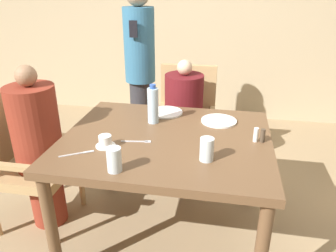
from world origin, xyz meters
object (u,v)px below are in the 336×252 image
at_px(chair_left_side, 22,156).
at_px(diner_in_far_chair, 184,120).
at_px(glass_tall_near, 114,160).
at_px(glass_tall_mid, 207,149).
at_px(teacup_with_saucer, 105,142).
at_px(water_bottle, 153,105).
at_px(plate_main_left, 219,121).
at_px(chair_far_side, 186,117).
at_px(plate_main_right, 166,112).
at_px(diner_in_left_chair, 39,148).
at_px(standing_host, 140,69).

distance_m(chair_left_side, diner_in_far_chair, 1.29).
height_order(chair_left_side, glass_tall_near, chair_left_side).
xyz_separation_m(glass_tall_near, glass_tall_mid, (0.45, 0.19, 0.00)).
distance_m(chair_left_side, glass_tall_near, 1.00).
relative_size(teacup_with_saucer, glass_tall_mid, 0.90).
bearing_deg(diner_in_far_chair, glass_tall_mid, -75.52).
relative_size(chair_left_side, water_bottle, 3.63).
bearing_deg(diner_in_far_chair, plate_main_left, -57.46).
height_order(chair_far_side, water_bottle, water_bottle).
relative_size(chair_left_side, plate_main_left, 4.01).
relative_size(diner_in_far_chair, glass_tall_near, 8.36).
bearing_deg(glass_tall_mid, plate_main_right, 118.47).
distance_m(diner_in_left_chair, plate_main_right, 0.91).
bearing_deg(chair_far_side, glass_tall_near, -97.69).
height_order(chair_left_side, teacup_with_saucer, chair_left_side).
height_order(chair_left_side, standing_host, standing_host).
xyz_separation_m(diner_in_far_chair, glass_tall_mid, (0.26, -1.02, 0.28)).
xyz_separation_m(chair_far_side, teacup_with_saucer, (-0.32, -1.12, 0.27)).
bearing_deg(diner_in_left_chair, water_bottle, 15.29).
xyz_separation_m(water_bottle, glass_tall_near, (-0.05, -0.64, -0.06)).
height_order(diner_in_left_chair, glass_tall_mid, diner_in_left_chair).
height_order(plate_main_left, plate_main_right, same).
bearing_deg(plate_main_right, chair_left_side, -157.81).
height_order(diner_in_far_chair, water_bottle, diner_in_far_chair).
bearing_deg(plate_main_right, water_bottle, -106.19).
xyz_separation_m(diner_in_left_chair, plate_main_left, (1.19, 0.30, 0.17)).
distance_m(teacup_with_saucer, glass_tall_mid, 0.59).
xyz_separation_m(plate_main_left, glass_tall_near, (-0.49, -0.73, 0.06)).
height_order(diner_in_far_chair, glass_tall_near, diner_in_far_chair).
bearing_deg(water_bottle, plate_main_right, 73.81).
bearing_deg(glass_tall_near, plate_main_right, 82.64).
distance_m(diner_in_left_chair, glass_tall_mid, 1.20).
relative_size(diner_in_far_chair, water_bottle, 4.05).
distance_m(plate_main_right, glass_tall_mid, 0.72).
distance_m(standing_host, teacup_with_saucer, 1.34).
distance_m(chair_left_side, diner_in_left_chair, 0.17).
distance_m(chair_left_side, teacup_with_saucer, 0.78).
relative_size(standing_host, glass_tall_mid, 12.86).
distance_m(diner_in_left_chair, plate_main_left, 1.24).
bearing_deg(diner_in_left_chair, diner_in_far_chair, 41.39).
height_order(chair_far_side, glass_tall_mid, chair_far_side).
xyz_separation_m(teacup_with_saucer, glass_tall_near, (0.14, -0.24, 0.03)).
bearing_deg(standing_host, plate_main_left, -47.32).
distance_m(diner_in_far_chair, plate_main_left, 0.61).
distance_m(plate_main_left, glass_tall_mid, 0.54).
height_order(chair_far_side, teacup_with_saucer, chair_far_side).
bearing_deg(teacup_with_saucer, glass_tall_near, -60.04).
xyz_separation_m(plate_main_left, glass_tall_mid, (-0.04, -0.54, 0.06)).
height_order(chair_left_side, chair_far_side, same).
height_order(standing_host, teacup_with_saucer, standing_host).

